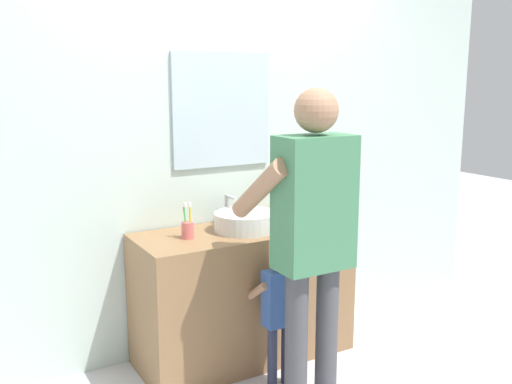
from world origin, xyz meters
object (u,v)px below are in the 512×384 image
soap_bottle (286,213)px  adult_parent (312,223)px  toothbrush_cup (188,229)px  child_toddler (279,306)px

soap_bottle → adult_parent: adult_parent is taller
toothbrush_cup → soap_bottle: toothbrush_cup is taller
adult_parent → soap_bottle: bearing=67.3°
toothbrush_cup → soap_bottle: bearing=-0.4°
soap_bottle → child_toddler: (-0.30, -0.39, -0.41)m
toothbrush_cup → soap_bottle: 0.66m
toothbrush_cup → child_toddler: toothbrush_cup is taller
child_toddler → adult_parent: adult_parent is taller
soap_bottle → child_toddler: bearing=-127.4°
child_toddler → soap_bottle: bearing=52.6°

